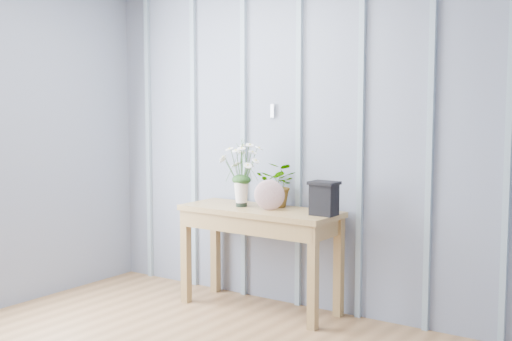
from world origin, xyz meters
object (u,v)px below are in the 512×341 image
Objects in this scene: sideboard at (260,224)px; felt_disc_vessel at (269,195)px; daisy_vase at (241,163)px; carved_box at (324,198)px.

felt_disc_vessel is at bearing -19.41° from sideboard.
carved_box is at bearing 1.32° from daisy_vase.
carved_box is at bearing 0.21° from sideboard.
carved_box is (0.69, 0.02, -0.20)m from daisy_vase.
daisy_vase is 2.34× the size of felt_disc_vessel.
felt_disc_vessel is at bearing -5.22° from daisy_vase.
felt_disc_vessel is 0.42m from carved_box.
sideboard is 0.25m from felt_disc_vessel.
sideboard is at bearing 5.09° from daisy_vase.
daisy_vase is at bearing 150.24° from felt_disc_vessel.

